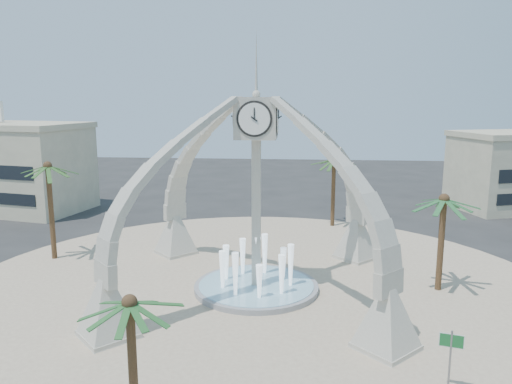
# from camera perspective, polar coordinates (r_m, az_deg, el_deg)

# --- Properties ---
(ground) EXTENTS (140.00, 140.00, 0.00)m
(ground) POSITION_cam_1_polar(r_m,az_deg,el_deg) (32.85, 0.03, -11.18)
(ground) COLOR #282828
(ground) RESTS_ON ground
(plaza) EXTENTS (40.00, 40.00, 0.06)m
(plaza) POSITION_cam_1_polar(r_m,az_deg,el_deg) (32.84, 0.03, -11.13)
(plaza) COLOR #C4B091
(plaza) RESTS_ON ground
(clock_tower) EXTENTS (17.94, 17.94, 16.30)m
(clock_tower) POSITION_cam_1_polar(r_m,az_deg,el_deg) (31.01, 0.03, 0.01)
(clock_tower) COLOR #BDB8A8
(clock_tower) RESTS_ON ground
(fountain) EXTENTS (8.00, 8.00, 3.62)m
(fountain) POSITION_cam_1_polar(r_m,az_deg,el_deg) (32.74, 0.03, -10.71)
(fountain) COLOR gray
(fountain) RESTS_ON ground
(palm_east) EXTENTS (4.29, 4.29, 6.83)m
(palm_east) POSITION_cam_1_polar(r_m,az_deg,el_deg) (33.32, 20.70, -0.90)
(palm_east) COLOR brown
(palm_east) RESTS_ON ground
(palm_west) EXTENTS (5.38, 5.38, 8.03)m
(palm_west) POSITION_cam_1_polar(r_m,az_deg,el_deg) (40.38, -22.71, 2.59)
(palm_west) COLOR brown
(palm_west) RESTS_ON ground
(palm_north) EXTENTS (5.31, 5.31, 7.26)m
(palm_north) POSITION_cam_1_polar(r_m,az_deg,el_deg) (47.83, 8.92, 3.56)
(palm_north) COLOR brown
(palm_north) RESTS_ON ground
(palm_south) EXTENTS (4.23, 4.23, 5.94)m
(palm_south) POSITION_cam_1_polar(r_m,az_deg,el_deg) (18.29, -14.25, -12.36)
(palm_south) COLOR brown
(palm_south) RESTS_ON ground
(street_sign) EXTENTS (0.98, 0.28, 2.75)m
(street_sign) POSITION_cam_1_polar(r_m,az_deg,el_deg) (23.29, 21.38, -16.30)
(street_sign) COLOR slate
(street_sign) RESTS_ON ground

